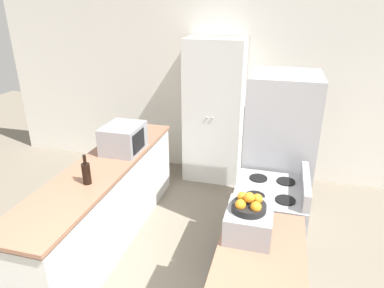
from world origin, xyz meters
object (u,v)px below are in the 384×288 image
object	(u,v)px
microwave	(123,138)
stove	(267,229)
pantry_cabinet	(214,112)
refrigerator	(278,155)
wine_bottle	(86,173)
fruit_bowl	(249,204)
toaster_oven	(249,222)

from	to	relation	value
microwave	stove	bearing A→B (deg)	-15.07
microwave	pantry_cabinet	bearing A→B (deg)	60.62
refrigerator	wine_bottle	distance (m)	2.04
stove	fruit_bowl	bearing A→B (deg)	-100.87
microwave	wine_bottle	distance (m)	0.79
microwave	refrigerator	bearing A→B (deg)	11.16
microwave	fruit_bowl	distance (m)	1.92
microwave	fruit_bowl	world-z (taller)	fruit_bowl
wine_bottle	pantry_cabinet	bearing A→B (deg)	70.42
stove	wine_bottle	size ratio (longest dim) A/B	3.66
pantry_cabinet	fruit_bowl	distance (m)	2.62
pantry_cabinet	stove	xyz separation A→B (m)	(0.90, -1.79, -0.56)
pantry_cabinet	microwave	size ratio (longest dim) A/B	4.22
pantry_cabinet	refrigerator	world-z (taller)	pantry_cabinet
refrigerator	toaster_oven	distance (m)	1.50
microwave	wine_bottle	world-z (taller)	microwave
toaster_oven	pantry_cabinet	bearing A→B (deg)	107.23
microwave	fruit_bowl	xyz separation A→B (m)	(1.52, -1.16, 0.10)
wine_bottle	toaster_oven	size ratio (longest dim) A/B	0.77
toaster_oven	fruit_bowl	xyz separation A→B (m)	(-0.01, -0.01, 0.15)
stove	wine_bottle	distance (m)	1.78
stove	fruit_bowl	xyz separation A→B (m)	(-0.14, -0.71, 0.70)
stove	toaster_oven	bearing A→B (deg)	-100.33
fruit_bowl	pantry_cabinet	bearing A→B (deg)	107.00
stove	fruit_bowl	world-z (taller)	fruit_bowl
microwave	fruit_bowl	size ratio (longest dim) A/B	1.98
pantry_cabinet	microwave	distance (m)	1.54
pantry_cabinet	wine_bottle	world-z (taller)	pantry_cabinet
stove	refrigerator	xyz separation A→B (m)	(0.04, 0.78, 0.44)
wine_bottle	toaster_oven	distance (m)	1.58
refrigerator	toaster_oven	xyz separation A→B (m)	(-0.17, -1.49, 0.10)
refrigerator	toaster_oven	size ratio (longest dim) A/B	4.78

